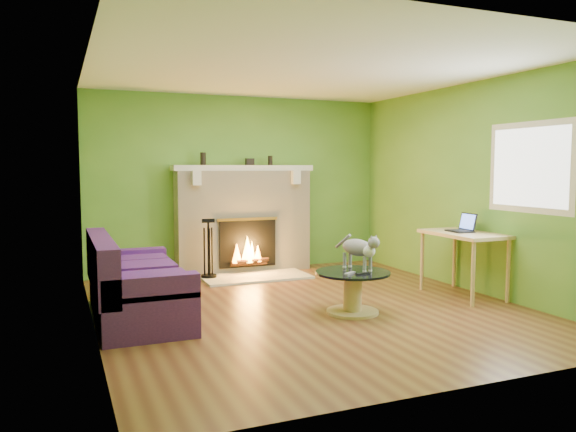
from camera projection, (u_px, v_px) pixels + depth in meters
name	position (u px, v px, depth m)	size (l,w,h in m)	color
floor	(308.00, 307.00, 6.23)	(5.00, 5.00, 0.00)	#5D301A
ceiling	(309.00, 69.00, 6.00)	(5.00, 5.00, 0.00)	white
wall_back	(240.00, 184.00, 8.42)	(5.00, 5.00, 0.00)	#4D852B
wall_front	(461.00, 204.00, 3.81)	(5.00, 5.00, 0.00)	#4D852B
wall_left	(91.00, 194.00, 5.26)	(5.00, 5.00, 0.00)	#4D852B
wall_right	(473.00, 187.00, 6.97)	(5.00, 5.00, 0.00)	#4D852B
window_frame	(530.00, 167.00, 6.11)	(1.20, 1.20, 0.00)	silver
window_pane	(529.00, 167.00, 6.11)	(1.06, 1.06, 0.00)	white
fireplace	(244.00, 220.00, 8.29)	(2.10, 0.46, 1.58)	beige
hearth	(255.00, 277.00, 7.89)	(1.50, 0.75, 0.03)	beige
mantel	(244.00, 168.00, 8.21)	(2.10, 0.28, 0.08)	beige
sofa	(132.00, 286.00, 5.76)	(0.88, 1.90, 0.85)	#3F1960
coffee_table	(353.00, 289.00, 5.96)	(0.79, 0.79, 0.45)	tan
desk	(464.00, 240.00, 6.72)	(0.61, 1.05, 0.77)	tan
cat	(357.00, 252.00, 6.00)	(0.23, 0.64, 0.40)	slate
remote_silver	(350.00, 273.00, 5.79)	(0.17, 0.04, 0.02)	gray
remote_black	(363.00, 274.00, 5.78)	(0.16, 0.04, 0.02)	black
laptop	(460.00, 222.00, 6.74)	(0.27, 0.30, 0.23)	black
fire_tools	(209.00, 248.00, 7.75)	(0.22, 0.22, 0.82)	black
mantel_vase_left	(203.00, 159.00, 8.00)	(0.08, 0.08, 0.18)	black
mantel_vase_right	(270.00, 161.00, 8.39)	(0.07, 0.07, 0.14)	black
mantel_box	(250.00, 162.00, 8.27)	(0.12, 0.08, 0.10)	black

